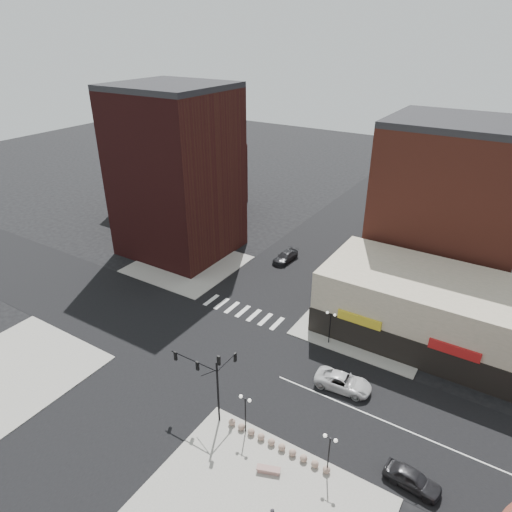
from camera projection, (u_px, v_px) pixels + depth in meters
The scene contains 19 objects.
ground at pixel (204, 345), 52.62m from camera, with size 240.00×240.00×0.00m, color black.
road_ew at pixel (204, 345), 52.61m from camera, with size 200.00×14.00×0.02m, color black.
road_ns at pixel (204, 345), 52.61m from camera, with size 14.00×200.00×0.02m, color black.
sidewalk_nw at pixel (188, 264), 70.43m from camera, with size 15.00×15.00×0.12m, color gray.
sidewalk_ne at pixel (369, 322), 56.65m from camera, with size 15.00×15.00×0.12m, color gray.
sidewalk_sw at pixel (12, 372), 48.53m from camera, with size 15.00×15.00×0.12m, color gray.
building_nw at pixel (177, 175), 69.97m from camera, with size 16.00×15.00×25.00m, color #381211.
building_nw_low at pixel (181, 177), 90.79m from camera, with size 20.00×18.00×12.00m, color #381211.
building_ne_midrise at pixel (449, 210), 60.90m from camera, with size 18.00×15.00×22.00m, color maroon.
building_ne_row at pixel (427, 314), 52.47m from camera, with size 24.20×12.20×8.00m.
traffic_signal at pixel (211, 374), 41.02m from camera, with size 5.59×3.09×7.77m.
street_lamp_se_a at pixel (245, 405), 39.86m from camera, with size 1.22×0.32×4.16m.
street_lamp_se_b at pixel (330, 445), 36.06m from camera, with size 1.22×0.32×4.16m.
street_lamp_ne at pixel (331, 320), 51.47m from camera, with size 1.22×0.32×4.16m.
bollard_row at pixel (277, 445), 39.62m from camera, with size 10.09×0.64×0.64m.
white_suv at pixel (343, 382), 46.08m from camera, with size 2.62×5.69×1.58m, color silver.
dark_sedan_east at pixel (412, 479), 36.23m from camera, with size 1.83×4.54×1.55m, color black.
dark_sedan_north at pixel (285, 257), 71.12m from camera, with size 2.11×5.20×1.51m, color black.
stone_bench at pixel (268, 470), 37.44m from camera, with size 2.05×1.26×0.46m.
Camera 1 is at (27.59, -32.60, 32.97)m, focal length 32.00 mm.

